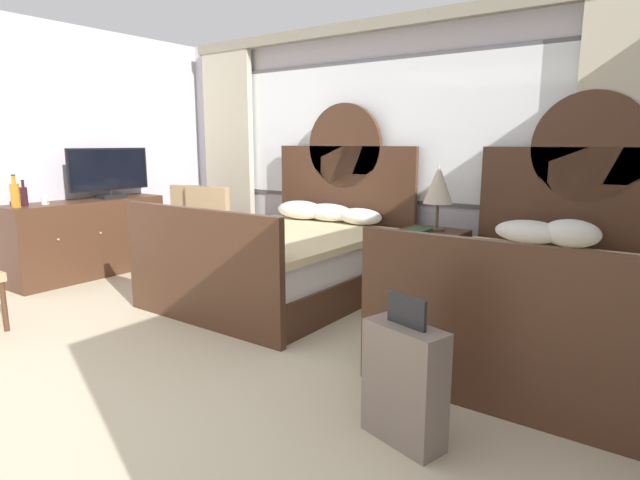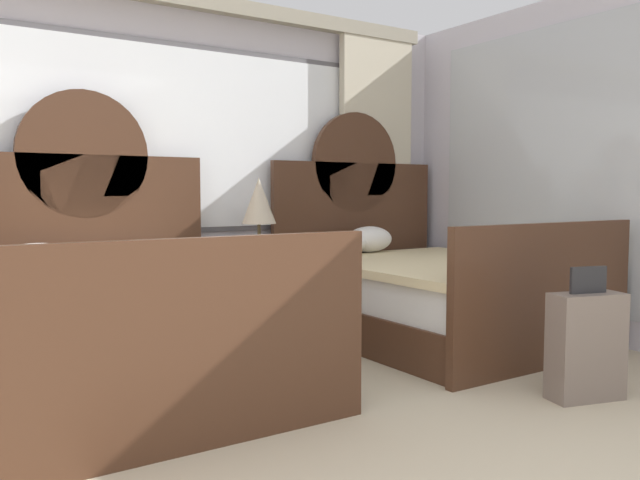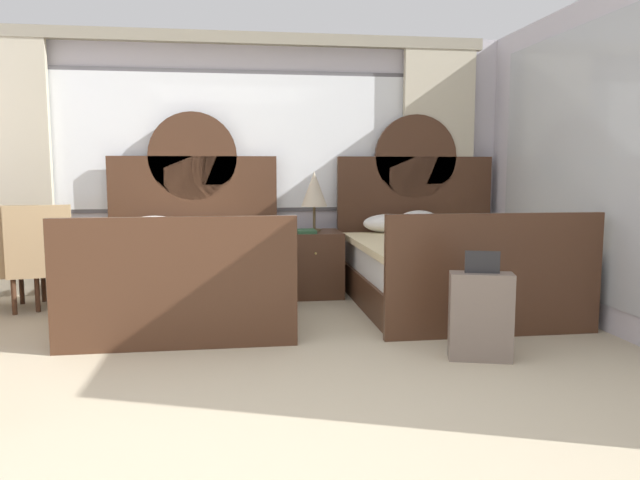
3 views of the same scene
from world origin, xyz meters
TOP-DOWN VIEW (x-y plane):
  - ground_plane at (0.00, 0.00)m, footprint 24.00×24.00m
  - wall_back_window at (0.00, 3.90)m, footprint 5.81×0.22m
  - wall_left at (-2.94, 1.65)m, footprint 0.07×4.50m
  - bed_near_window at (-0.43, 2.80)m, footprint 1.72×2.16m
  - bed_near_mirror at (1.95, 2.79)m, footprint 1.72×2.16m
  - nightstand_between_beds at (0.77, 3.40)m, footprint 0.58×0.61m
  - table_lamp_on_nightstand at (0.80, 3.46)m, footprint 0.27×0.27m
  - book_on_nightstand at (0.70, 3.28)m, footprint 0.18×0.26m
  - dresser_minibar at (-2.66, 2.06)m, footprint 0.51×1.66m
  - tv_flatscreen at (-2.63, 2.36)m, footprint 0.20×0.96m
  - bottle_liquor_amber at (-2.60, 1.33)m, footprint 0.08×0.08m
  - bottle_wine_dark at (-2.66, 1.44)m, footprint 0.07×0.07m
  - cup_on_dresser at (-2.63, 1.62)m, footprint 0.11×0.08m
  - armchair_by_window_left at (-1.76, 3.11)m, footprint 0.64×0.64m
  - armchair_by_window_centre at (-2.03, 3.11)m, footprint 0.64×0.64m
  - suitcase_on_floor at (1.63, 1.17)m, footprint 0.45×0.29m

SIDE VIEW (x-z plane):
  - ground_plane at x=0.00m, z-range 0.00..0.00m
  - suitcase_on_floor at x=1.63m, z-range -0.07..0.67m
  - nightstand_between_beds at x=0.77m, z-range 0.00..0.66m
  - bed_near_mirror at x=1.95m, z-range -0.56..1.31m
  - bed_near_window at x=-0.43m, z-range -0.56..1.31m
  - dresser_minibar at x=-2.66m, z-range 0.00..0.84m
  - armchair_by_window_left at x=-1.76m, z-range 0.02..0.98m
  - armchair_by_window_centre at x=-2.03m, z-range 0.02..0.98m
  - book_on_nightstand at x=0.70m, z-range 0.66..0.69m
  - cup_on_dresser at x=-2.63m, z-range 0.84..0.92m
  - bottle_wine_dark at x=-2.66m, z-range 0.81..1.07m
  - bottle_liquor_amber at x=-2.60m, z-range 0.80..1.12m
  - table_lamp_on_nightstand at x=0.80m, z-range 0.77..1.38m
  - tv_flatscreen at x=-2.63m, z-range 0.85..1.40m
  - wall_left at x=-2.94m, z-range 0.00..2.70m
  - wall_back_window at x=0.00m, z-range 0.07..2.77m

